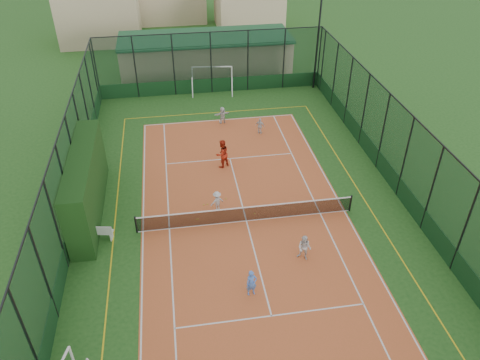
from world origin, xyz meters
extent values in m
plane|color=#1F501B|center=(0.00, 0.00, 0.00)|extent=(300.00, 300.00, 0.00)
cube|color=#B85C28|center=(0.00, 0.00, 0.01)|extent=(11.17, 23.97, 0.01)
cube|color=black|center=(-8.30, 2.27, 1.77)|extent=(1.21, 8.08, 3.53)
imported|color=#5489EF|center=(-0.63, -5.04, 0.68)|extent=(0.53, 0.39, 1.35)
imported|color=silver|center=(2.26, -3.25, 0.71)|extent=(0.85, 0.81, 1.39)
imported|color=silver|center=(-1.43, 1.20, 0.62)|extent=(0.90, 0.72, 1.22)
imported|color=silver|center=(2.57, 9.42, 0.59)|extent=(0.74, 0.59, 1.17)
imported|color=silver|center=(0.17, 11.41, 0.64)|extent=(1.22, 0.62, 1.26)
imported|color=#B12612|center=(-0.59, 5.58, 0.94)|extent=(1.14, 1.08, 1.86)
sphere|color=#CCE033|center=(-2.54, 0.53, 0.04)|extent=(0.07, 0.07, 0.07)
sphere|color=#CCE033|center=(-2.64, 0.51, 0.04)|extent=(0.07, 0.07, 0.07)
sphere|color=#CCE033|center=(-1.93, 1.76, 0.04)|extent=(0.07, 0.07, 0.07)
sphere|color=#CCE033|center=(0.56, 0.52, 0.04)|extent=(0.07, 0.07, 0.07)
sphere|color=#CCE033|center=(-0.84, 2.12, 0.04)|extent=(0.07, 0.07, 0.07)
sphere|color=#CCE033|center=(0.28, 1.13, 0.04)|extent=(0.07, 0.07, 0.07)
sphere|color=#CCE033|center=(-2.13, 1.74, 0.04)|extent=(0.07, 0.07, 0.07)
camera|label=1|loc=(-3.38, -19.12, 16.12)|focal=35.00mm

